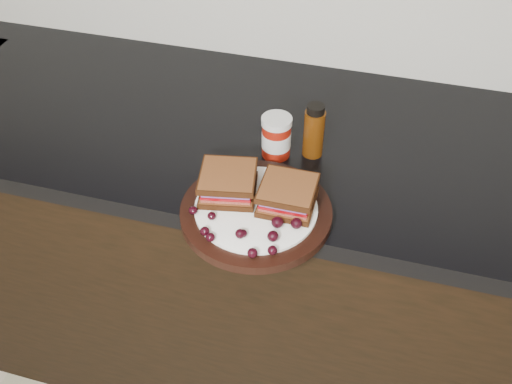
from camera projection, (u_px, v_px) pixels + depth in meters
The scene contains 29 objects.
base_cabinets at pixel (270, 269), 1.57m from camera, with size 3.96×0.58×0.86m, color black.
countertop at pixel (273, 138), 1.26m from camera, with size 3.98×0.60×0.04m, color black.
plate at pixel (256, 212), 1.05m from camera, with size 0.28×0.28×0.02m, color black.
sandwich_left at pixel (228, 183), 1.05m from camera, with size 0.10×0.10×0.05m, color brown, non-canonical shape.
sandwich_right at pixel (288, 195), 1.03m from camera, with size 0.10×0.10×0.05m, color brown, non-canonical shape.
grape_0 at pixel (193, 210), 1.02m from camera, with size 0.02×0.02×0.02m, color black.
grape_1 at pixel (212, 216), 1.01m from camera, with size 0.02×0.02×0.01m, color black.
grape_2 at pixel (205, 231), 0.98m from camera, with size 0.02×0.02×0.02m, color black.
grape_3 at pixel (210, 237), 0.97m from camera, with size 0.02×0.02×0.02m, color black.
grape_4 at pixel (240, 234), 0.98m from camera, with size 0.02×0.02×0.02m, color black.
grape_5 at pixel (243, 233), 0.98m from camera, with size 0.02×0.02×0.01m, color black.
grape_6 at pixel (252, 253), 0.95m from camera, with size 0.02×0.02×0.02m, color black.
grape_7 at pixel (272, 250), 0.95m from camera, with size 0.02×0.02×0.02m, color black.
grape_8 at pixel (273, 236), 0.97m from camera, with size 0.02×0.02×0.02m, color black.
grape_9 at pixel (277, 222), 1.00m from camera, with size 0.02×0.02×0.02m, color black.
grape_10 at pixel (296, 223), 0.99m from camera, with size 0.02×0.02×0.02m, color black.
grape_11 at pixel (289, 211), 1.02m from camera, with size 0.02×0.02×0.02m, color black.
grape_12 at pixel (302, 211), 1.02m from camera, with size 0.02×0.02×0.02m, color black.
grape_13 at pixel (301, 196), 1.05m from camera, with size 0.02×0.02×0.02m, color black.
grape_14 at pixel (247, 178), 1.09m from camera, with size 0.01×0.01×0.01m, color black.
grape_15 at pixel (235, 190), 1.06m from camera, with size 0.02×0.02×0.02m, color black.
grape_16 at pixel (222, 189), 1.06m from camera, with size 0.02×0.02×0.02m, color black.
grape_17 at pixel (214, 192), 1.05m from camera, with size 0.02×0.02×0.02m, color black.
grape_18 at pixel (211, 200), 1.04m from camera, with size 0.02×0.02×0.02m, color black.
grape_19 at pixel (239, 178), 1.09m from camera, with size 0.02×0.02×0.02m, color black.
grape_20 at pixel (235, 192), 1.06m from camera, with size 0.02×0.02×0.02m, color black.
grape_21 at pixel (228, 199), 1.04m from camera, with size 0.02×0.02×0.01m, color black.
condiment_jar at pixel (276, 137), 1.16m from camera, with size 0.06×0.06×0.09m, color maroon.
oil_bottle at pixel (314, 130), 1.15m from camera, with size 0.04×0.04×0.12m, color #482207.
Camera 1 is at (0.23, 0.72, 1.65)m, focal length 40.00 mm.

